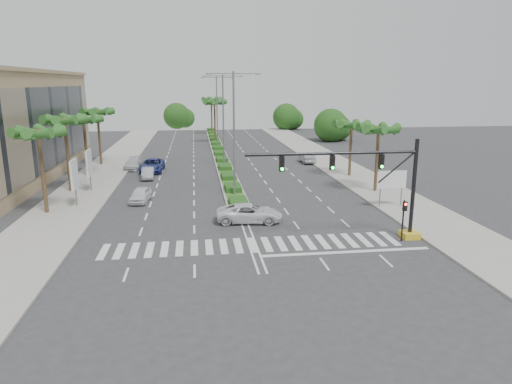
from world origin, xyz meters
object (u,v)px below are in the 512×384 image
car_parked_d (133,164)px  car_crossing (250,213)px  car_parked_c (152,165)px  car_right (307,158)px  car_parked_b (148,173)px  car_parked_a (141,195)px

car_parked_d → car_crossing: bearing=-61.5°
car_parked_c → car_right: (20.97, 3.89, -0.08)m
car_parked_d → car_crossing: size_ratio=0.89×
car_parked_b → car_parked_c: car_parked_c is taller
car_parked_a → car_right: (20.78, 18.98, 0.05)m
car_parked_b → car_parked_c: size_ratio=0.68×
car_right → car_parked_d: bearing=4.3°
car_parked_d → car_parked_c: bearing=-37.9°
car_parked_b → car_parked_a: bearing=-91.1°
car_parked_a → car_right: size_ratio=0.90×
car_parked_a → car_parked_b: 10.86m
car_parked_d → car_parked_a: bearing=-78.3°
car_parked_c → car_parked_d: size_ratio=1.22×
car_parked_a → car_crossing: bearing=-32.7°
car_parked_b → car_right: (21.12, 8.13, 0.08)m
car_parked_a → car_crossing: car_crossing is taller
car_parked_b → car_crossing: size_ratio=0.74×
car_parked_c → car_parked_d: car_parked_c is taller
car_parked_d → car_crossing: car_crossing is taller
car_crossing → car_right: bearing=-16.4°
car_parked_d → car_crossing: (12.25, -25.07, 0.05)m
car_crossing → car_right: car_crossing is taller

